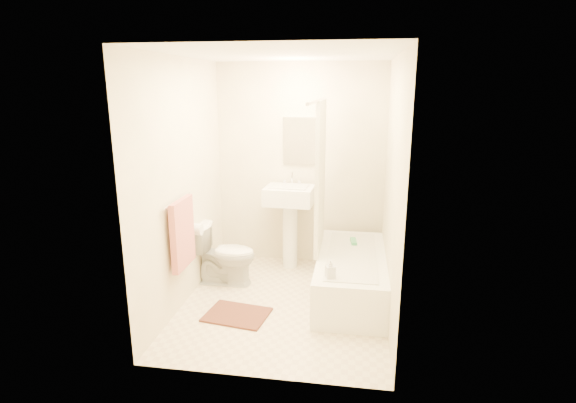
% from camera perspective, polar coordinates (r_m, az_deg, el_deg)
% --- Properties ---
extents(floor, '(2.40, 2.40, 0.00)m').
position_cam_1_polar(floor, '(4.64, -0.49, -12.81)').
color(floor, beige).
rests_on(floor, ground).
extents(ceiling, '(2.40, 2.40, 0.00)m').
position_cam_1_polar(ceiling, '(4.13, -0.57, 18.23)').
color(ceiling, white).
rests_on(ceiling, ground).
extents(wall_back, '(2.00, 0.02, 2.40)m').
position_cam_1_polar(wall_back, '(5.39, 1.57, 4.57)').
color(wall_back, beige).
rests_on(wall_back, ground).
extents(wall_left, '(0.02, 2.40, 2.40)m').
position_cam_1_polar(wall_left, '(4.50, -13.20, 2.17)').
color(wall_left, beige).
rests_on(wall_left, ground).
extents(wall_right, '(0.02, 2.40, 2.40)m').
position_cam_1_polar(wall_right, '(4.19, 13.11, 1.27)').
color(wall_right, beige).
rests_on(wall_right, ground).
extents(mirror, '(0.40, 0.03, 0.55)m').
position_cam_1_polar(mirror, '(5.33, 1.57, 7.71)').
color(mirror, white).
rests_on(mirror, wall_back).
extents(curtain_rod, '(0.03, 1.70, 0.03)m').
position_cam_1_polar(curtain_rod, '(4.19, 3.83, 12.68)').
color(curtain_rod, silver).
rests_on(curtain_rod, wall_back).
extents(shower_curtain, '(0.04, 0.80, 1.55)m').
position_cam_1_polar(shower_curtain, '(4.67, 4.12, 3.23)').
color(shower_curtain, silver).
rests_on(shower_curtain, curtain_rod).
extents(towel_bar, '(0.02, 0.60, 0.02)m').
position_cam_1_polar(towel_bar, '(4.28, -13.86, 0.14)').
color(towel_bar, silver).
rests_on(towel_bar, wall_left).
extents(towel, '(0.06, 0.45, 0.66)m').
position_cam_1_polar(towel, '(4.36, -13.25, -3.96)').
color(towel, '#CC7266').
rests_on(towel, towel_bar).
extents(toilet_paper, '(0.11, 0.12, 0.12)m').
position_cam_1_polar(toilet_paper, '(4.71, -11.52, -3.49)').
color(toilet_paper, white).
rests_on(toilet_paper, wall_left).
extents(toilet, '(0.68, 0.38, 0.66)m').
position_cam_1_polar(toilet, '(5.02, -8.02, -6.66)').
color(toilet, white).
rests_on(toilet, floor).
extents(sink, '(0.57, 0.47, 1.09)m').
position_cam_1_polar(sink, '(5.32, 0.22, -2.86)').
color(sink, white).
rests_on(sink, floor).
extents(bathtub, '(0.69, 1.57, 0.44)m').
position_cam_1_polar(bathtub, '(4.77, 8.01, -9.26)').
color(bathtub, white).
rests_on(bathtub, floor).
extents(bath_mat, '(0.64, 0.52, 0.02)m').
position_cam_1_polar(bath_mat, '(4.45, -6.50, -14.08)').
color(bath_mat, '#522C1D').
rests_on(bath_mat, floor).
extents(soap_bottle, '(0.11, 0.11, 0.18)m').
position_cam_1_polar(soap_bottle, '(4.10, 5.39, -8.55)').
color(soap_bottle, silver).
rests_on(soap_bottle, bathtub).
extents(scrub_brush, '(0.08, 0.21, 0.04)m').
position_cam_1_polar(scrub_brush, '(5.02, 8.32, -5.06)').
color(scrub_brush, '#43A966').
rests_on(scrub_brush, bathtub).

